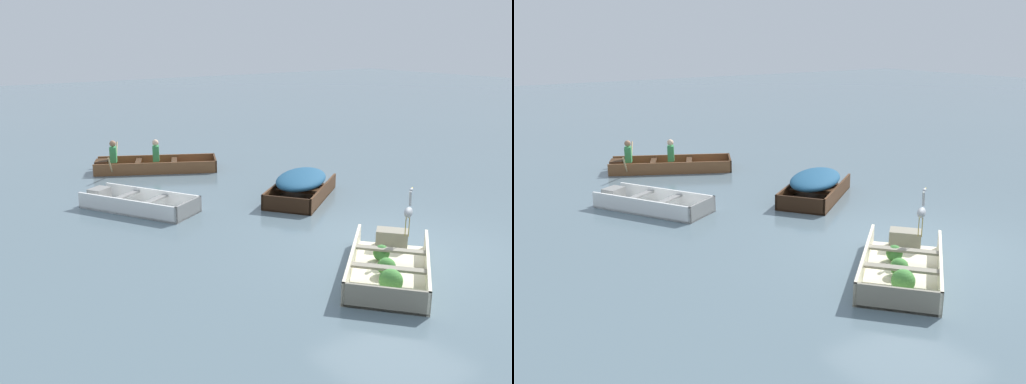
# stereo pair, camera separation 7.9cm
# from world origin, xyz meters

# --- Properties ---
(ground_plane) EXTENTS (80.00, 80.00, 0.00)m
(ground_plane) POSITION_xyz_m (0.00, 0.00, 0.00)
(ground_plane) COLOR slate
(dinghy_cream_foreground) EXTENTS (2.90, 2.72, 0.41)m
(dinghy_cream_foreground) POSITION_xyz_m (-1.15, -0.75, 0.15)
(dinghy_cream_foreground) COLOR beige
(dinghy_cream_foreground) RESTS_ON ground
(skiff_dark_varnish_near_moored) EXTENTS (2.76, 2.44, 0.66)m
(skiff_dark_varnish_near_moored) POSITION_xyz_m (0.52, 3.58, 0.38)
(skiff_dark_varnish_near_moored) COLOR #4C2D19
(skiff_dark_varnish_near_moored) RESTS_ON ground
(skiff_white_mid_moored) EXTENTS (2.16, 2.82, 0.37)m
(skiff_white_mid_moored) POSITION_xyz_m (-3.16, 5.03, 0.13)
(skiff_white_mid_moored) COLOR white
(skiff_white_mid_moored) RESTS_ON ground
(rowboat_wooden_brown_with_crew) EXTENTS (3.59, 2.91, 0.90)m
(rowboat_wooden_brown_with_crew) POSITION_xyz_m (-1.31, 8.33, 0.17)
(rowboat_wooden_brown_with_crew) COLOR brown
(rowboat_wooden_brown_with_crew) RESTS_ON ground
(heron_on_dinghy) EXTENTS (0.42, 0.31, 0.84)m
(heron_on_dinghy) POSITION_xyz_m (-0.38, -0.44, 0.87)
(heron_on_dinghy) COLOR olive
(heron_on_dinghy) RESTS_ON dinghy_cream_foreground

